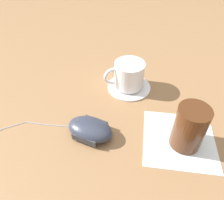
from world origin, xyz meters
TOP-DOWN VIEW (x-y plane):
  - ground_plane at (0.00, 0.00)m, footprint 3.00×3.00m
  - saucer at (-0.10, -0.01)m, footprint 0.12×0.12m
  - coffee_cup at (-0.10, -0.02)m, footprint 0.08×0.12m
  - computer_mouse at (0.07, -0.12)m, footprint 0.11×0.13m
  - mouse_cable at (0.05, -0.30)m, footprint 0.06×0.26m
  - napkin_under_glass at (0.09, 0.09)m, footprint 0.19×0.19m
  - drinking_glass at (0.10, 0.10)m, footprint 0.07×0.07m

SIDE VIEW (x-z plane):
  - ground_plane at x=0.00m, z-range 0.00..0.00m
  - napkin_under_glass at x=0.09m, z-range 0.00..0.00m
  - mouse_cable at x=0.05m, z-range 0.00..0.00m
  - saucer at x=-0.10m, z-range 0.00..0.01m
  - computer_mouse at x=0.07m, z-range 0.00..0.04m
  - coffee_cup at x=-0.10m, z-range 0.01..0.08m
  - drinking_glass at x=0.10m, z-range 0.00..0.11m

